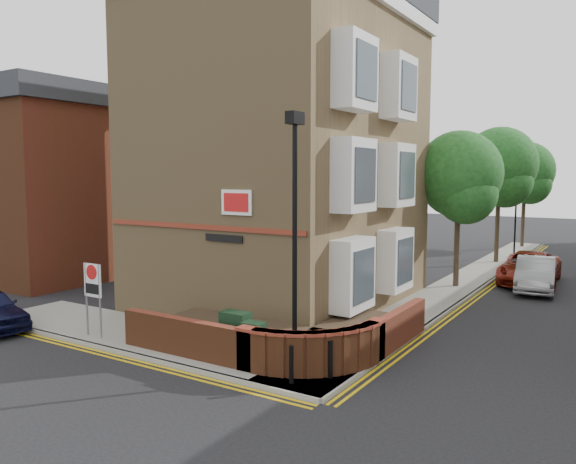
# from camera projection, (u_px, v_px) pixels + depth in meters

# --- Properties ---
(ground) EXTENTS (120.00, 120.00, 0.00)m
(ground) POSITION_uv_depth(u_px,v_px,m) (213.00, 377.00, 13.73)
(ground) COLOR black
(ground) RESTS_ON ground
(pavement_corner) EXTENTS (13.00, 3.00, 0.12)m
(pavement_corner) POSITION_uv_depth(u_px,v_px,m) (155.00, 338.00, 16.84)
(pavement_corner) COLOR gray
(pavement_corner) RESTS_ON ground
(pavement_main) EXTENTS (2.00, 32.00, 0.12)m
(pavement_main) POSITION_uv_depth(u_px,v_px,m) (468.00, 280.00, 26.13)
(pavement_main) COLOR gray
(pavement_main) RESTS_ON ground
(kerb_side) EXTENTS (13.00, 0.15, 0.12)m
(kerb_side) POSITION_uv_depth(u_px,v_px,m) (116.00, 351.00, 15.57)
(kerb_side) COLOR gray
(kerb_side) RESTS_ON ground
(kerb_main_near) EXTENTS (0.15, 32.00, 0.12)m
(kerb_main_near) POSITION_uv_depth(u_px,v_px,m) (490.00, 282.00, 25.60)
(kerb_main_near) COLOR gray
(kerb_main_near) RESTS_ON ground
(yellow_lines_side) EXTENTS (13.00, 0.28, 0.01)m
(yellow_lines_side) POSITION_uv_depth(u_px,v_px,m) (109.00, 355.00, 15.37)
(yellow_lines_side) COLOR gold
(yellow_lines_side) RESTS_ON ground
(yellow_lines_main) EXTENTS (0.28, 32.00, 0.01)m
(yellow_lines_main) POSITION_uv_depth(u_px,v_px,m) (495.00, 284.00, 25.48)
(yellow_lines_main) COLOR gold
(yellow_lines_main) RESTS_ON ground
(corner_building) EXTENTS (8.95, 10.40, 13.60)m
(corner_building) POSITION_uv_depth(u_px,v_px,m) (289.00, 141.00, 21.34)
(corner_building) COLOR #92784E
(corner_building) RESTS_ON ground
(garden_wall) EXTENTS (6.80, 6.00, 1.20)m
(garden_wall) POSITION_uv_depth(u_px,v_px,m) (270.00, 350.00, 15.83)
(garden_wall) COLOR brown
(garden_wall) RESTS_ON ground
(lamppost) EXTENTS (0.25, 0.50, 6.30)m
(lamppost) POSITION_uv_depth(u_px,v_px,m) (295.00, 241.00, 13.55)
(lamppost) COLOR black
(lamppost) RESTS_ON pavement_corner
(utility_cabinet_large) EXTENTS (0.80, 0.45, 1.20)m
(utility_cabinet_large) POSITION_uv_depth(u_px,v_px,m) (236.00, 334.00, 14.91)
(utility_cabinet_large) COLOR black
(utility_cabinet_large) RESTS_ON pavement_corner
(utility_cabinet_small) EXTENTS (0.55, 0.40, 1.10)m
(utility_cabinet_small) POSITION_uv_depth(u_px,v_px,m) (254.00, 343.00, 14.24)
(utility_cabinet_small) COLOR black
(utility_cabinet_small) RESTS_ON pavement_corner
(bollard_near) EXTENTS (0.11, 0.11, 0.90)m
(bollard_near) POSITION_uv_depth(u_px,v_px,m) (291.00, 365.00, 12.95)
(bollard_near) COLOR black
(bollard_near) RESTS_ON pavement_corner
(bollard_far) EXTENTS (0.11, 0.11, 0.90)m
(bollard_far) POSITION_uv_depth(u_px,v_px,m) (330.00, 359.00, 13.30)
(bollard_far) COLOR black
(bollard_far) RESTS_ON pavement_corner
(zone_sign) EXTENTS (0.72, 0.07, 2.20)m
(zone_sign) POSITION_uv_depth(u_px,v_px,m) (93.00, 286.00, 16.63)
(zone_sign) COLOR slate
(zone_sign) RESTS_ON pavement_corner
(side_building) EXTENTS (6.40, 10.40, 9.00)m
(side_building) POSITION_uv_depth(u_px,v_px,m) (82.00, 183.00, 27.94)
(side_building) COLOR brown
(side_building) RESTS_ON ground
(tree_near) EXTENTS (3.64, 3.65, 6.70)m
(tree_near) POSITION_uv_depth(u_px,v_px,m) (459.00, 180.00, 24.02)
(tree_near) COLOR #382B1E
(tree_near) RESTS_ON pavement_main
(tree_mid) EXTENTS (4.03, 4.03, 7.42)m
(tree_mid) POSITION_uv_depth(u_px,v_px,m) (500.00, 170.00, 30.70)
(tree_mid) COLOR #382B1E
(tree_mid) RESTS_ON pavement_main
(tree_far) EXTENTS (3.81, 3.81, 7.00)m
(tree_far) POSITION_uv_depth(u_px,v_px,m) (525.00, 175.00, 37.47)
(tree_far) COLOR #382B1E
(tree_far) RESTS_ON pavement_main
(traffic_light_assembly) EXTENTS (0.20, 0.16, 4.20)m
(traffic_light_assembly) POSITION_uv_depth(u_px,v_px,m) (516.00, 211.00, 33.22)
(traffic_light_assembly) COLOR black
(traffic_light_assembly) RESTS_ON pavement_main
(silver_car_near) EXTENTS (2.01, 4.46, 1.42)m
(silver_car_near) POSITION_uv_depth(u_px,v_px,m) (535.00, 274.00, 23.92)
(silver_car_near) COLOR #929398
(silver_car_near) RESTS_ON ground
(red_car_main) EXTENTS (2.65, 5.27, 1.43)m
(red_car_main) POSITION_uv_depth(u_px,v_px,m) (530.00, 268.00, 25.49)
(red_car_main) COLOR maroon
(red_car_main) RESTS_ON ground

